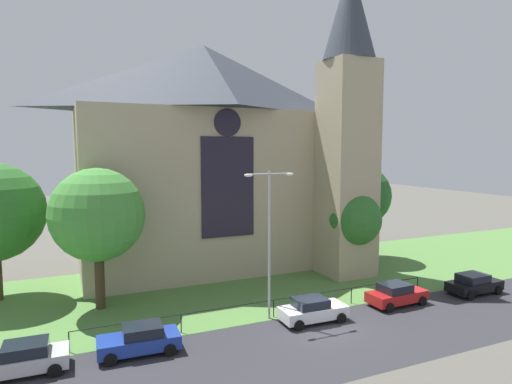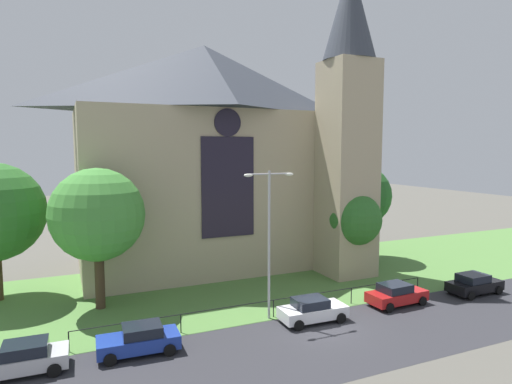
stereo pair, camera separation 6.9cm
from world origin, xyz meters
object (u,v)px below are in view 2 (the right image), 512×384
Objects in this scene: parked_car_black at (474,284)px; church_building at (215,154)px; parked_car_red at (396,294)px; tree_right_near at (355,220)px; parked_car_blue at (139,339)px; parked_car_white at (312,310)px; tree_right_far at (361,196)px; parked_car_silver at (22,359)px; tree_left_near at (98,215)px; streetlamp_near at (269,227)px.

church_building is at bearing 132.37° from parked_car_black.
tree_right_near is at bearing 76.14° from parked_car_red.
parked_car_blue and parked_car_white have the same top height.
tree_right_far is at bearing -14.84° from church_building.
parked_car_red is at bearing 2.99° from parked_car_white.
tree_right_far reaches higher than parked_car_red.
parked_car_blue is at bearing -152.88° from tree_right_far.
tree_right_far is at bearing 44.66° from parked_car_white.
parked_car_silver is 22.83m from parked_car_red.
tree_right_near is at bearing 126.41° from parked_car_black.
tree_left_near reaches higher than parked_car_white.
parked_car_silver is at bearing -134.23° from church_building.
tree_right_far is 13.34m from parked_car_black.
parked_car_black is at bearing -17.56° from tree_left_near.
parked_car_blue is 1.01× the size of parked_car_black.
parked_car_white is (1.10, -15.41, -9.53)m from church_building.
tree_right_near is at bearing -2.56° from tree_left_near.
tree_right_near is at bearing 41.23° from parked_car_white.
tree_right_far is 2.16× the size of parked_car_red.
parked_car_black is (14.84, -15.72, -9.53)m from church_building.
church_building is 14.57m from streetlamp_near.
parked_car_red is (17.37, 0.19, 0.00)m from parked_car_blue.
parked_car_blue is 17.37m from parked_car_red.
streetlamp_near is at bearing -172.23° from parked_car_silver.
parked_car_blue is at bearing -179.29° from parked_car_silver.
tree_left_near is at bearing 148.02° from parked_car_white.
tree_right_far is 6.63m from tree_right_near.
tree_left_near is at bearing 147.14° from streetlamp_near.
tree_right_near reaches higher than parked_car_blue.
church_building is at bearing 137.64° from tree_right_near.
parked_car_white is at bearing -85.92° from church_building.
tree_right_near is 11.80m from streetlamp_near.
parked_car_white is at bearing -136.63° from tree_right_far.
tree_right_far is at bearing -155.98° from parked_car_silver.
parked_car_white is at bearing 179.62° from parked_car_red.
tree_right_near is at bearing 26.95° from streetlamp_near.
streetlamp_near reaches higher than parked_car_silver.
streetlamp_near is 2.20× the size of parked_car_red.
tree_left_near is (-20.12, 0.90, 1.49)m from tree_right_near.
parked_car_silver is (-24.23, -6.79, -4.13)m from tree_right_near.
streetlamp_near is at bearing -145.22° from tree_right_far.
tree_right_near is 0.76× the size of streetlamp_near.
tree_right_near is 20.41m from parked_car_blue.
tree_left_near is 1.01× the size of streetlamp_near.
parked_car_blue is at bearing -169.36° from streetlamp_near.
streetlamp_near is (-1.15, -13.84, -4.41)m from church_building.
parked_car_black is at bearing -6.36° from parked_car_red.
tree_right_near is at bearing -42.36° from church_building.
parked_car_red is (-5.66, -11.60, -5.45)m from tree_right_far.
church_building reaches higher than parked_car_blue.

